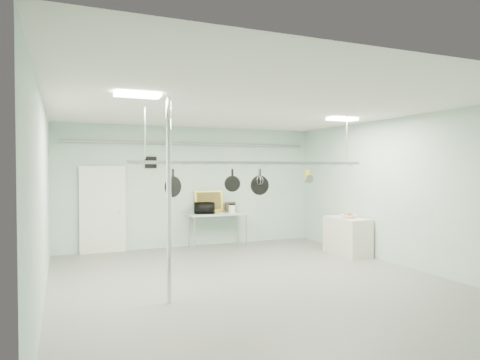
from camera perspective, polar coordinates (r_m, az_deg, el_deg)
name	(u,v)px	position (r m, az deg, el deg)	size (l,w,h in m)	color
floor	(253,282)	(8.09, 1.71, -13.44)	(8.00, 8.00, 0.00)	gray
ceiling	(253,108)	(7.89, 1.73, 9.54)	(7.00, 8.00, 0.02)	silver
back_wall	(192,187)	(11.58, -6.46, -0.89)	(7.00, 0.02, 3.20)	#ACCFBD
right_wall	(401,191)	(9.80, 20.66, -1.43)	(0.02, 8.00, 3.20)	#ACCFBD
door	(103,210)	(11.15, -17.83, -3.89)	(1.10, 0.10, 2.20)	silver
wall_vent	(151,162)	(11.29, -11.81, 2.32)	(0.30, 0.04, 0.30)	black
conduit_pipe	(193,144)	(11.50, -6.35, 4.82)	(0.07, 0.07, 6.60)	gray
chrome_pole	(169,200)	(6.71, -9.46, -2.69)	(0.08, 0.08, 3.20)	silver
prep_table	(218,216)	(11.45, -3.00, -4.77)	(1.60, 0.70, 0.91)	#9EBBA6
side_cabinet	(347,236)	(10.77, 14.11, -7.27)	(0.60, 1.20, 0.90)	beige
pot_rack	(256,161)	(8.17, 2.14, 2.51)	(4.80, 0.06, 1.00)	#B7B7BC
light_panel_left	(138,95)	(6.49, -13.50, 10.97)	(0.65, 0.30, 0.05)	white
light_panel_right	(342,119)	(9.61, 13.48, 7.89)	(0.65, 0.30, 0.05)	white
microwave	(204,208)	(11.29, -4.79, -3.75)	(0.52, 0.35, 0.29)	black
coffee_canister	(232,209)	(11.40, -1.08, -3.88)	(0.18, 0.18, 0.22)	white
painting_large	(209,201)	(11.65, -4.18, -2.87)	(0.78, 0.05, 0.58)	gold
painting_small	(230,207)	(11.88, -1.28, -3.58)	(0.30, 0.04, 0.25)	#372413
fruit_bowl	(349,216)	(10.61, 14.29, -4.72)	(0.35, 0.35, 0.09)	white
skillet_left	(173,183)	(7.64, -8.92, -0.41)	(0.37, 0.06, 0.50)	black
skillet_mid	(232,180)	(7.98, -1.03, 0.01)	(0.30, 0.06, 0.41)	black
skillet_right	(260,182)	(8.21, 2.65, -0.29)	(0.37, 0.06, 0.51)	black
whisk	(259,177)	(8.20, 2.51, 0.36)	(0.17, 0.17, 0.33)	silver
grater	(307,175)	(8.71, 8.93, 0.70)	(0.10, 0.02, 0.24)	yellow
saucepan	(309,176)	(8.73, 9.14, 0.50)	(0.17, 0.10, 0.30)	silver
fruit_cluster	(349,215)	(10.60, 14.29, -4.50)	(0.24, 0.24, 0.09)	#B51110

